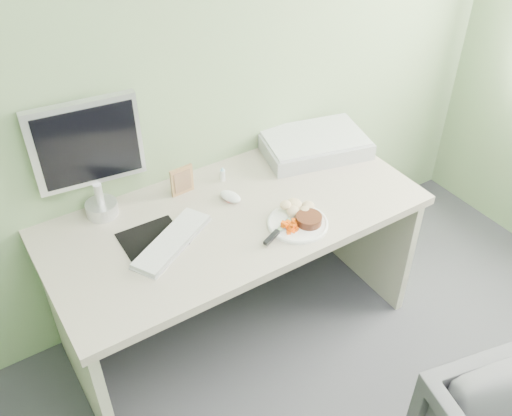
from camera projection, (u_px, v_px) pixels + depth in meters
wall_back at (183, 42)px, 2.26m from camera, size 3.50×0.00×3.50m
desk at (236, 245)px, 2.52m from camera, size 1.60×0.75×0.73m
plate at (298, 224)px, 2.34m from camera, size 0.25×0.25×0.01m
steak at (309, 219)px, 2.32m from camera, size 0.12×0.12×0.03m
potato_pile at (295, 206)px, 2.37m from camera, size 0.14×0.12×0.07m
carrot_heap at (290, 225)px, 2.29m from camera, size 0.06×0.05×0.04m
steak_knife at (277, 232)px, 2.27m from camera, size 0.23×0.12×0.02m
mousepad at (152, 239)px, 2.27m from camera, size 0.24×0.21×0.00m
keyboard at (172, 240)px, 2.24m from camera, size 0.39×0.29×0.02m
computer_mouse at (230, 197)px, 2.46m from camera, size 0.09×0.12×0.04m
photo_frame at (182, 180)px, 2.47m from camera, size 0.11×0.02×0.13m
eyedrop_bottle at (223, 174)px, 2.57m from camera, size 0.02×0.02×0.07m
scanner at (314, 144)px, 2.75m from camera, size 0.56×0.44×0.08m
monitor at (89, 154)px, 2.23m from camera, size 0.43×0.14×0.51m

